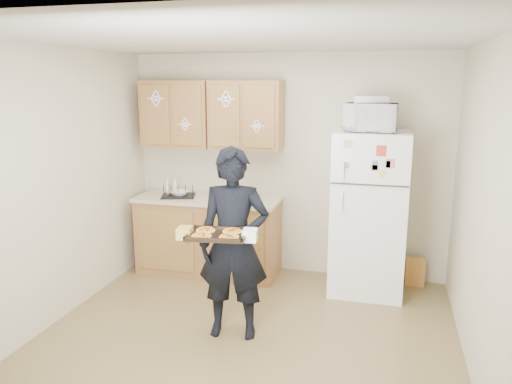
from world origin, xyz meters
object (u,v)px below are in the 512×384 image
person (234,244)px  microwave (371,117)px  dish_rack (178,190)px  baking_tray (217,235)px  refrigerator (369,213)px

person → microwave: microwave is taller
person → dish_rack: 1.66m
baking_tray → dish_rack: size_ratio=1.27×
person → baking_tray: size_ratio=3.57×
microwave → dish_rack: microwave is taller
refrigerator → microwave: size_ratio=3.35×
dish_rack → refrigerator: bearing=0.4°
baking_tray → microwave: bearing=46.2°
person → microwave: bearing=41.3°
microwave → baking_tray: bearing=-122.7°
refrigerator → person: bearing=-130.0°
microwave → dish_rack: size_ratio=1.39×
dish_rack → person: bearing=-50.1°
person → microwave: 1.90m
microwave → refrigerator: bearing=63.6°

